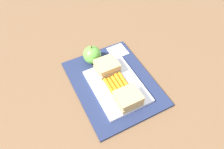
# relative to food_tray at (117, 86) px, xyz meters

# --- Properties ---
(ground_plane) EXTENTS (2.40, 2.40, 0.00)m
(ground_plane) POSITION_rel_food_tray_xyz_m (0.03, 0.00, -0.02)
(ground_plane) COLOR brown
(lunchbag_mat) EXTENTS (0.36, 0.28, 0.01)m
(lunchbag_mat) POSITION_rel_food_tray_xyz_m (0.03, 0.00, -0.01)
(lunchbag_mat) COLOR navy
(lunchbag_mat) RESTS_ON ground_plane
(food_tray) EXTENTS (0.23, 0.17, 0.01)m
(food_tray) POSITION_rel_food_tray_xyz_m (0.00, 0.00, 0.00)
(food_tray) COLOR white
(food_tray) RESTS_ON lunchbag_mat
(sandwich_half_left) EXTENTS (0.07, 0.08, 0.04)m
(sandwich_half_left) POSITION_rel_food_tray_xyz_m (-0.08, 0.00, 0.03)
(sandwich_half_left) COLOR tan
(sandwich_half_left) RESTS_ON food_tray
(sandwich_half_right) EXTENTS (0.07, 0.08, 0.04)m
(sandwich_half_right) POSITION_rel_food_tray_xyz_m (0.08, 0.00, 0.03)
(sandwich_half_right) COLOR tan
(sandwich_half_right) RESTS_ON food_tray
(carrot_sticks_bundle) EXTENTS (0.08, 0.07, 0.02)m
(carrot_sticks_bundle) POSITION_rel_food_tray_xyz_m (0.00, -0.00, 0.01)
(carrot_sticks_bundle) COLOR orange
(carrot_sticks_bundle) RESTS_ON food_tray
(apple) EXTENTS (0.07, 0.07, 0.08)m
(apple) POSITION_rel_food_tray_xyz_m (0.16, 0.02, 0.03)
(apple) COLOR #66B742
(apple) RESTS_ON lunchbag_mat
(paper_napkin) EXTENTS (0.07, 0.07, 0.00)m
(paper_napkin) POSITION_rel_food_tray_xyz_m (0.16, -0.09, -0.00)
(paper_napkin) COLOR white
(paper_napkin) RESTS_ON lunchbag_mat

